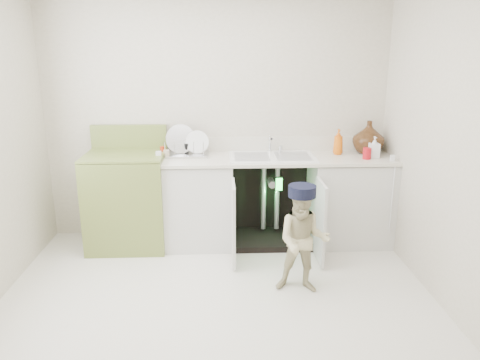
% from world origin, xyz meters
% --- Properties ---
extents(ground, '(3.50, 3.50, 0.00)m').
position_xyz_m(ground, '(0.00, 0.00, 0.00)').
color(ground, beige).
rests_on(ground, ground).
extents(room_shell, '(6.00, 5.50, 1.26)m').
position_xyz_m(room_shell, '(0.00, 0.00, 1.25)').
color(room_shell, beige).
rests_on(room_shell, ground).
extents(counter_run, '(2.44, 1.02, 1.23)m').
position_xyz_m(counter_run, '(0.58, 1.21, 0.48)').
color(counter_run, silver).
rests_on(counter_run, ground).
extents(avocado_stove, '(0.77, 0.65, 1.19)m').
position_xyz_m(avocado_stove, '(-0.90, 1.18, 0.49)').
color(avocado_stove, olive).
rests_on(avocado_stove, ground).
extents(repair_worker, '(0.49, 0.90, 0.90)m').
position_xyz_m(repair_worker, '(0.70, 0.17, 0.46)').
color(repair_worker, beige).
rests_on(repair_worker, ground).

